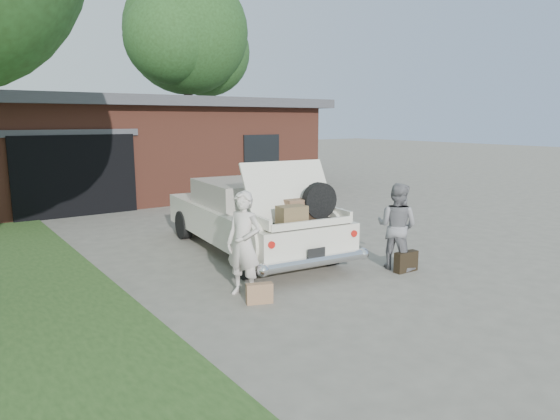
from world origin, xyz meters
TOP-DOWN VIEW (x-y plane):
  - ground at (0.00, 0.00)m, footprint 90.00×90.00m
  - house at (0.98, 11.47)m, footprint 12.80×7.80m
  - tree_right at (6.32, 17.18)m, footprint 6.90×6.00m
  - sedan at (0.37, 2.13)m, footprint 2.40×5.04m
  - woman_left at (-1.07, 0.03)m, footprint 0.58×0.68m
  - woman_right at (1.83, -0.36)m, footprint 0.79×0.89m
  - suitcase_left at (-1.08, -0.40)m, footprint 0.40×0.25m
  - suitcase_right at (1.82, -0.61)m, footprint 0.46×0.16m

SIDE VIEW (x-z plane):
  - ground at x=0.00m, z-range 0.00..0.00m
  - suitcase_left at x=-1.08m, z-range 0.00..0.30m
  - suitcase_right at x=1.82m, z-range 0.00..0.35m
  - sedan at x=0.37m, z-range -0.23..1.66m
  - woman_right at x=1.83m, z-range 0.00..1.52m
  - woman_left at x=-1.07m, z-range 0.00..1.58m
  - house at x=0.98m, z-range 0.02..3.32m
  - tree_right at x=6.32m, z-range 1.61..11.41m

